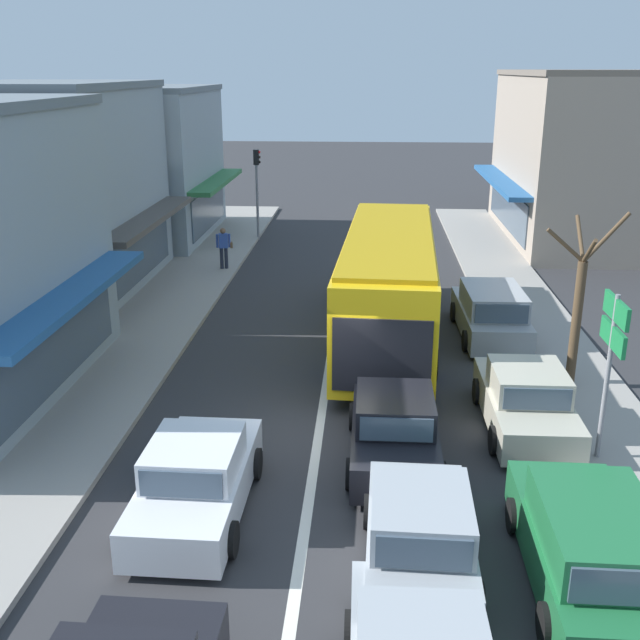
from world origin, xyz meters
The scene contains 18 objects.
ground_plane centered at (0.00, 0.00, 0.00)m, with size 140.00×140.00×0.00m, color #2D2D30.
lane_centre_line centered at (0.00, 4.00, 0.00)m, with size 0.20×28.00×0.01m, color silver.
sidewalk_left centered at (-6.80, 6.00, 0.07)m, with size 5.20×44.00×0.14m, color gray.
kerb_right centered at (6.20, 6.00, 0.06)m, with size 2.80×44.00×0.12m, color gray.
shopfront_mid_block centered at (-10.18, 10.85, 3.64)m, with size 7.12×9.16×7.30m.
shopfront_far_end centered at (-10.18, 20.00, 3.48)m, with size 8.27×8.62×6.97m.
building_right_far centered at (11.48, 21.09, 3.82)m, with size 8.89×11.74×7.66m.
city_bus centered at (1.63, 6.44, 1.88)m, with size 3.10×10.96×3.23m.
hatchback_behind_bus_near centered at (1.92, -4.52, 0.71)m, with size 1.88×3.74×1.54m.
sedan_adjacent_lane_trail centered at (-1.99, -3.03, 0.66)m, with size 1.95×4.23×1.47m.
sedan_queue_gap_filler centered at (1.62, -0.80, 0.66)m, with size 1.91×4.20×1.47m.
parked_wagon_kerb_front centered at (4.52, -4.73, 0.75)m, with size 1.96×4.51×1.58m.
parked_sedan_kerb_second centered at (4.59, 0.78, 0.66)m, with size 1.92×4.21×1.47m.
parked_wagon_kerb_third centered at (4.72, 6.86, 0.75)m, with size 2.02×4.54×1.58m.
traffic_light_downstreet centered at (-4.20, 19.82, 2.85)m, with size 0.33×0.24×4.20m.
directional_road_sign centered at (5.82, -0.66, 2.70)m, with size 0.10×1.40×3.60m.
street_tree_right centered at (6.22, 3.26, 2.09)m, with size 1.94×1.81×4.51m.
pedestrian_with_handbag_near centered at (-4.70, 13.90, 1.07)m, with size 0.65×0.36×1.63m.
Camera 1 is at (1.02, -14.73, 7.71)m, focal length 42.00 mm.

